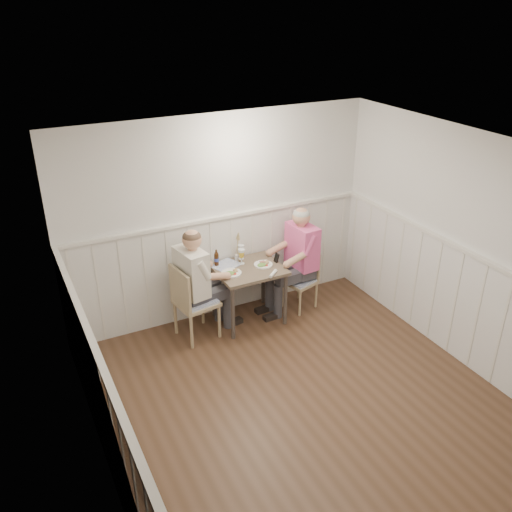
% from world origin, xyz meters
% --- Properties ---
extents(ground_plane, '(4.50, 4.50, 0.00)m').
position_xyz_m(ground_plane, '(0.00, 0.00, 0.00)').
color(ground_plane, '#48301F').
extents(room_shell, '(4.04, 4.54, 2.60)m').
position_xyz_m(room_shell, '(0.00, 0.00, 1.52)').
color(room_shell, silver).
rests_on(room_shell, ground).
extents(wainscot, '(4.00, 4.49, 1.34)m').
position_xyz_m(wainscot, '(0.00, 0.69, 0.69)').
color(wainscot, silver).
rests_on(wainscot, ground).
extents(dining_table, '(0.82, 0.70, 0.75)m').
position_xyz_m(dining_table, '(0.19, 1.84, 0.64)').
color(dining_table, '#534A3F').
rests_on(dining_table, ground).
extents(chair_right, '(0.46, 0.46, 0.79)m').
position_xyz_m(chair_right, '(0.98, 1.83, 0.43)').
color(chair_right, tan).
rests_on(chair_right, ground).
extents(chair_left, '(0.52, 0.52, 0.96)m').
position_xyz_m(chair_left, '(-0.59, 1.79, 0.52)').
color(chair_left, tan).
rests_on(chair_left, ground).
extents(man_in_pink, '(0.68, 0.48, 1.43)m').
position_xyz_m(man_in_pink, '(0.93, 1.86, 0.60)').
color(man_in_pink, '#3F3F47').
rests_on(man_in_pink, ground).
extents(diner_cream, '(0.71, 0.51, 1.42)m').
position_xyz_m(diner_cream, '(-0.52, 1.83, 0.60)').
color(diner_cream, '#3F3F47').
rests_on(diner_cream, ground).
extents(plate_man, '(0.23, 0.23, 0.06)m').
position_xyz_m(plate_man, '(0.38, 1.82, 0.77)').
color(plate_man, white).
rests_on(plate_man, dining_table).
extents(plate_diner, '(0.25, 0.25, 0.06)m').
position_xyz_m(plate_diner, '(-0.07, 1.79, 0.77)').
color(plate_diner, white).
rests_on(plate_diner, dining_table).
extents(beer_glass_a, '(0.08, 0.08, 0.19)m').
position_xyz_m(beer_glass_a, '(0.22, 2.11, 0.88)').
color(beer_glass_a, silver).
rests_on(beer_glass_a, dining_table).
extents(beer_glass_b, '(0.08, 0.08, 0.20)m').
position_xyz_m(beer_glass_b, '(0.16, 1.98, 0.89)').
color(beer_glass_b, silver).
rests_on(beer_glass_b, dining_table).
extents(beer_bottle, '(0.06, 0.06, 0.21)m').
position_xyz_m(beer_bottle, '(-0.13, 2.08, 0.85)').
color(beer_bottle, black).
rests_on(beer_bottle, dining_table).
extents(rolled_napkin, '(0.16, 0.15, 0.04)m').
position_xyz_m(rolled_napkin, '(0.37, 1.54, 0.77)').
color(rolled_napkin, white).
rests_on(rolled_napkin, dining_table).
extents(grass_vase, '(0.05, 0.05, 0.41)m').
position_xyz_m(grass_vase, '(0.14, 2.08, 0.93)').
color(grass_vase, silver).
rests_on(grass_vase, dining_table).
extents(gingham_mat, '(0.41, 0.37, 0.01)m').
position_xyz_m(gingham_mat, '(-0.03, 2.03, 0.75)').
color(gingham_mat, '#5F74B4').
rests_on(gingham_mat, dining_table).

